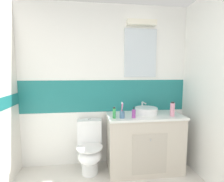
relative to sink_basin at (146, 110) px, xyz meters
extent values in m
cube|color=white|center=(-0.59, 0.28, -0.48)|extent=(3.20, 0.10, 0.85)
cube|color=#1E7272|center=(-0.59, 0.28, 0.20)|extent=(3.20, 0.10, 0.50)
cube|color=white|center=(-0.59, 0.28, 1.02)|extent=(3.20, 0.10, 1.15)
cube|color=silver|center=(-0.04, 0.22, 0.87)|extent=(0.51, 0.02, 0.74)
cube|color=white|center=(-0.04, 0.18, 1.32)|extent=(0.45, 0.10, 0.08)
cube|color=beige|center=(-0.04, -0.04, -0.49)|extent=(1.08, 0.53, 0.82)
cube|color=white|center=(-0.04, -0.05, -0.07)|extent=(1.10, 0.55, 0.03)
cube|color=#B6AD9F|center=(-0.04, -0.31, -0.53)|extent=(0.49, 0.01, 0.57)
cylinder|color=silver|center=(-0.04, -0.32, -0.33)|extent=(0.02, 0.02, 0.03)
cylinder|color=white|center=(0.00, 0.00, 0.00)|extent=(0.33, 0.33, 0.10)
cylinder|color=#AFB1BA|center=(0.00, 0.00, 0.04)|extent=(0.27, 0.27, 0.01)
cylinder|color=silver|center=(0.00, 0.19, 0.02)|extent=(0.03, 0.03, 0.15)
cylinder|color=silver|center=(0.00, 0.10, 0.10)|extent=(0.02, 0.15, 0.02)
cylinder|color=white|center=(-0.85, -0.05, -0.81)|extent=(0.24, 0.24, 0.18)
ellipsoid|color=white|center=(-0.85, -0.09, -0.61)|extent=(0.34, 0.42, 0.22)
cylinder|color=white|center=(-0.85, -0.09, -0.49)|extent=(0.37, 0.37, 0.02)
cube|color=white|center=(-0.85, 0.12, -0.33)|extent=(0.36, 0.17, 0.35)
cylinder|color=silver|center=(-0.85, 0.12, -0.14)|extent=(0.04, 0.04, 0.02)
cylinder|color=#4C7299|center=(-0.40, -0.18, 0.00)|extent=(0.07, 0.07, 0.10)
cylinder|color=#D83F4C|center=(-0.41, -0.20, 0.07)|extent=(0.01, 0.03, 0.18)
cube|color=white|center=(-0.41, -0.20, 0.16)|extent=(0.01, 0.02, 0.03)
cylinder|color=#D872BF|center=(-0.41, -0.20, 0.07)|extent=(0.04, 0.01, 0.18)
cube|color=white|center=(-0.41, -0.20, 0.16)|extent=(0.02, 0.02, 0.03)
cylinder|color=#993F99|center=(-0.24, -0.19, 0.00)|extent=(0.05, 0.05, 0.11)
cylinder|color=#262626|center=(-0.24, -0.19, 0.08)|extent=(0.01, 0.01, 0.04)
cylinder|color=#262626|center=(-0.24, -0.21, 0.10)|extent=(0.01, 0.02, 0.01)
cylinder|color=pink|center=(0.33, -0.18, 0.04)|extent=(0.06, 0.06, 0.19)
cylinder|color=black|center=(0.33, -0.18, 0.15)|extent=(0.04, 0.04, 0.02)
cylinder|color=green|center=(-0.51, -0.18, 0.01)|extent=(0.04, 0.04, 0.14)
cylinder|color=black|center=(-0.51, -0.18, 0.09)|extent=(0.03, 0.03, 0.02)
camera|label=1|loc=(-0.82, -2.39, 0.57)|focal=26.96mm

